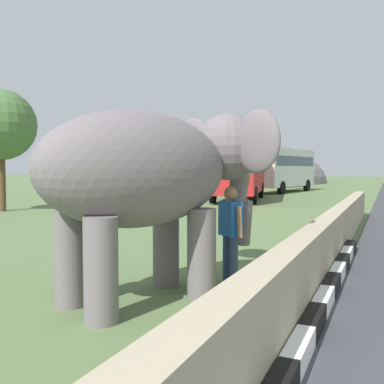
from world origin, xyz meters
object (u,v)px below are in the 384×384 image
at_px(cow_near, 240,187).
at_px(elephant, 158,172).
at_px(bus_white, 282,167).
at_px(bus_red, 239,166).
at_px(person_handler, 230,229).
at_px(bus_orange, 279,167).

bearing_deg(cow_near, elephant, -165.57).
xyz_separation_m(bus_white, cow_near, (-11.59, -0.17, -1.21)).
relative_size(bus_red, cow_near, 4.62).
relative_size(person_handler, bus_white, 0.18).
xyz_separation_m(bus_orange, cow_near, (-23.23, -3.14, -1.21)).
height_order(bus_white, bus_orange, same).
distance_m(person_handler, bus_red, 19.59).
xyz_separation_m(elephant, bus_red, (19.80, 5.23, 0.18)).
bearing_deg(bus_orange, cow_near, -172.32).
height_order(person_handler, bus_orange, bus_orange).
bearing_deg(elephant, bus_red, 14.81).
bearing_deg(cow_near, bus_orange, 7.68).
distance_m(elephant, bus_red, 20.48).
bearing_deg(bus_red, cow_near, -160.29).
relative_size(elephant, bus_red, 0.46).
relative_size(bus_white, bus_orange, 1.07).
height_order(elephant, bus_red, bus_red).
height_order(elephant, bus_orange, bus_orange).
bearing_deg(bus_red, person_handler, -162.19).
height_order(elephant, cow_near, elephant).
bearing_deg(elephant, cow_near, 14.43).
bearing_deg(person_handler, cow_near, 17.65).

